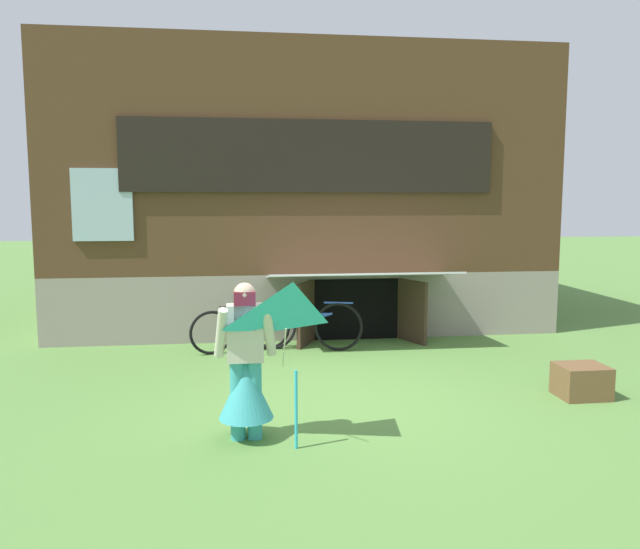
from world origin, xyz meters
TOP-DOWN VIEW (x-y plane):
  - ground_plane at (0.00, 0.00)m, footprint 60.00×60.00m
  - log_house at (-0.00, 5.64)m, footprint 8.49×6.41m
  - person at (-1.08, -1.10)m, footprint 0.60×0.52m
  - kite at (-0.66, -1.57)m, footprint 0.87×0.82m
  - bicycle_blue at (-0.16, 2.36)m, footprint 1.71×0.45m
  - bicycle_red at (-1.13, 2.35)m, footprint 1.51×0.40m
  - wooden_crate at (2.78, -0.31)m, footprint 0.55×0.46m

SIDE VIEW (x-z plane):
  - ground_plane at x=0.00m, z-range 0.00..0.00m
  - wooden_crate at x=2.78m, z-range 0.00..0.38m
  - bicycle_red at x=-1.13m, z-range -0.01..0.70m
  - bicycle_blue at x=-0.16m, z-range -0.01..0.78m
  - person at x=-1.08m, z-range -0.12..1.38m
  - kite at x=-0.66m, z-range 0.46..1.95m
  - log_house at x=0.00m, z-range 0.00..4.82m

